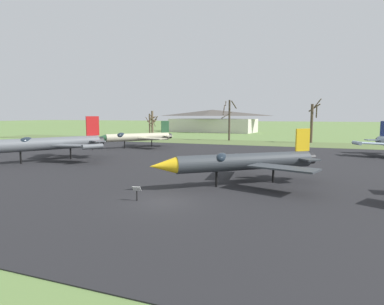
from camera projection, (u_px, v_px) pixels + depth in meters
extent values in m
plane|color=#607F42|center=(162.00, 203.00, 20.47)|extent=(600.00, 600.00, 0.00)
cube|color=black|center=(225.00, 167.00, 34.60)|extent=(73.82, 50.74, 0.05)
cube|color=#556938|center=(267.00, 143.00, 63.72)|extent=(133.82, 12.00, 0.06)
cylinder|color=#33383D|center=(246.00, 162.00, 25.38)|extent=(9.56, 8.22, 1.31)
cone|color=yellow|center=(163.00, 166.00, 23.26)|extent=(2.28, 2.18, 1.20)
cylinder|color=black|center=(309.00, 158.00, 27.27)|extent=(1.14, 1.16, 0.91)
ellipsoid|color=#19232D|center=(221.00, 158.00, 24.67)|extent=(0.88, 1.66, 0.83)
cube|color=#33383D|center=(243.00, 157.00, 28.67)|extent=(2.48, 4.96, 0.12)
cube|color=#33383D|center=(283.00, 168.00, 22.95)|extent=(5.12, 3.28, 0.12)
cube|color=yellow|center=(303.00, 140.00, 26.86)|extent=(1.10, 0.95, 1.86)
cube|color=#33383D|center=(293.00, 156.00, 27.95)|extent=(1.92, 1.96, 0.12)
cube|color=#33383D|center=(309.00, 159.00, 26.01)|extent=(1.92, 1.96, 0.12)
cylinder|color=black|center=(216.00, 180.00, 24.73)|extent=(0.17, 0.17, 1.22)
cylinder|color=black|center=(273.00, 176.00, 26.32)|extent=(0.17, 0.17, 1.22)
cylinder|color=black|center=(137.00, 196.00, 20.69)|extent=(0.08, 0.08, 0.68)
cube|color=white|center=(137.00, 189.00, 20.64)|extent=(0.58, 0.37, 0.32)
cylinder|color=#565B60|center=(46.00, 144.00, 38.34)|extent=(7.19, 12.18, 1.49)
cylinder|color=black|center=(100.00, 141.00, 42.84)|extent=(1.30, 1.20, 1.04)
ellipsoid|color=#19232D|center=(27.00, 141.00, 36.89)|extent=(1.02, 1.92, 0.96)
cube|color=#565B60|center=(55.00, 142.00, 42.16)|extent=(4.09, 5.37, 0.14)
cube|color=#565B60|center=(75.00, 146.00, 37.42)|extent=(5.23, 2.95, 0.14)
cylinder|color=#565B60|center=(56.00, 141.00, 44.59)|extent=(1.58, 2.38, 0.56)
cylinder|color=#565B60|center=(92.00, 146.00, 36.22)|extent=(1.58, 2.38, 0.56)
cube|color=red|center=(93.00, 126.00, 42.02)|extent=(0.94, 1.62, 2.49)
cube|color=#565B60|center=(88.00, 140.00, 43.15)|extent=(2.47, 2.18, 0.14)
cube|color=#565B60|center=(97.00, 141.00, 41.19)|extent=(2.47, 2.18, 0.14)
cylinder|color=black|center=(21.00, 158.00, 36.61)|extent=(0.20, 0.20, 1.39)
cylinder|color=black|center=(71.00, 154.00, 40.39)|extent=(0.20, 0.20, 1.39)
cylinder|color=#B7B293|center=(138.00, 137.00, 55.06)|extent=(7.94, 9.45, 1.28)
cone|color=#234C2D|center=(100.00, 138.00, 51.80)|extent=(2.09, 2.19, 1.18)
cylinder|color=black|center=(169.00, 136.00, 57.98)|extent=(1.14, 1.11, 0.90)
ellipsoid|color=#19232D|center=(121.00, 136.00, 53.51)|extent=(1.03, 1.94, 0.97)
cube|color=#B7B293|center=(139.00, 136.00, 58.23)|extent=(3.73, 5.05, 0.12)
cube|color=#B7B293|center=(152.00, 138.00, 53.17)|extent=(4.94, 2.90, 0.12)
cube|color=#234C2D|center=(165.00, 127.00, 57.40)|extent=(1.04, 1.24, 2.05)
cube|color=#B7B293|center=(162.00, 135.00, 58.58)|extent=(2.26, 2.14, 0.12)
cube|color=#B7B293|center=(168.00, 136.00, 56.49)|extent=(2.26, 2.14, 0.12)
cylinder|color=black|center=(125.00, 145.00, 53.97)|extent=(0.17, 0.17, 1.19)
cylinder|color=black|center=(152.00, 144.00, 56.43)|extent=(0.17, 0.17, 1.19)
cylinder|color=black|center=(92.00, 148.00, 51.03)|extent=(0.08, 0.08, 0.63)
cube|color=white|center=(92.00, 145.00, 50.97)|extent=(0.52, 0.34, 0.36)
cylinder|color=black|center=(380.00, 140.00, 47.10)|extent=(1.10, 0.97, 0.93)
cube|color=#8EA3B2|center=(376.00, 144.00, 42.71)|extent=(4.74, 3.59, 0.12)
cylinder|color=#8EA3B2|center=(357.00, 143.00, 43.62)|extent=(1.11, 2.17, 0.50)
cube|color=navy|center=(383.00, 129.00, 46.11)|extent=(0.61, 1.51, 2.11)
cube|color=#8EA3B2|center=(374.00, 140.00, 46.29)|extent=(2.34, 1.80, 0.12)
cylinder|color=brown|center=(152.00, 124.00, 82.37)|extent=(0.55, 0.55, 6.62)
cylinder|color=brown|center=(151.00, 119.00, 83.20)|extent=(1.88, 1.61, 1.53)
cylinder|color=brown|center=(153.00, 122.00, 83.34)|extent=(2.11, 1.02, 1.57)
cylinder|color=brown|center=(153.00, 120.00, 81.67)|extent=(1.25, 0.90, 1.20)
cylinder|color=brown|center=(155.00, 120.00, 82.97)|extent=(2.03, 0.91, 2.10)
cylinder|color=brown|center=(152.00, 119.00, 81.40)|extent=(1.77, 1.03, 1.45)
cylinder|color=brown|center=(150.00, 126.00, 78.04)|extent=(0.37, 0.37, 5.90)
cylinder|color=brown|center=(152.00, 119.00, 78.41)|extent=(1.53, 0.68, 1.13)
cylinder|color=brown|center=(153.00, 121.00, 77.45)|extent=(0.37, 2.05, 2.82)
cylinder|color=brown|center=(148.00, 122.00, 77.25)|extent=(1.55, 0.30, 2.35)
cylinder|color=#42382D|center=(229.00, 120.00, 70.43)|extent=(0.41, 0.41, 8.79)
cylinder|color=#42382D|center=(227.00, 115.00, 71.44)|extent=(1.95, 1.94, 1.52)
cylinder|color=#42382D|center=(226.00, 103.00, 70.15)|extent=(0.54, 1.75, 1.09)
cylinder|color=#42382D|center=(224.00, 110.00, 70.44)|extent=(0.57, 2.56, 2.18)
cylinder|color=#42382D|center=(234.00, 105.00, 69.44)|extent=(0.78, 2.24, 1.68)
cylinder|color=brown|center=(312.00, 124.00, 64.45)|extent=(0.53, 0.53, 7.72)
cylinder|color=brown|center=(316.00, 105.00, 64.66)|extent=(2.07, 1.57, 2.55)
cylinder|color=brown|center=(317.00, 111.00, 63.90)|extent=(0.27, 1.85, 2.57)
cylinder|color=brown|center=(314.00, 108.00, 64.92)|extent=(2.29, 1.07, 1.64)
cube|color=beige|center=(212.00, 125.00, 108.48)|extent=(28.85, 13.89, 4.36)
pyramid|color=#4C4742|center=(213.00, 113.00, 108.01)|extent=(30.29, 14.59, 2.01)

